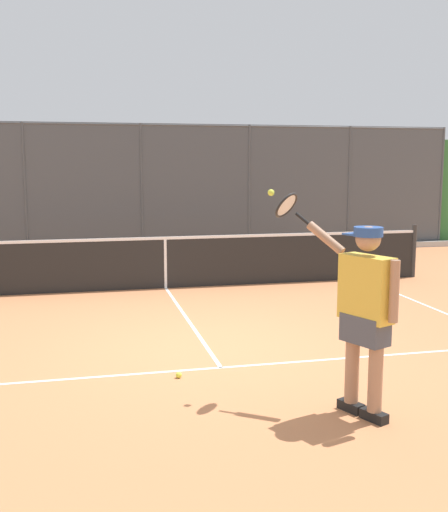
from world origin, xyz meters
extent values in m
plane|color=#C67A4C|center=(0.00, 0.00, 0.00)|extent=(60.00, 60.00, 0.00)
cube|color=white|center=(0.00, 0.86, 0.00)|extent=(6.16, 0.05, 0.01)
cube|color=white|center=(0.00, -1.48, 0.00)|extent=(0.05, 4.66, 0.01)
cylinder|color=#474C51|center=(-8.29, -8.07, 1.63)|extent=(0.07, 0.07, 3.27)
cylinder|color=#474C51|center=(-5.53, -8.07, 1.63)|extent=(0.07, 0.07, 3.27)
cylinder|color=#474C51|center=(-2.76, -8.07, 1.63)|extent=(0.07, 0.07, 3.27)
cylinder|color=#474C51|center=(0.00, -8.07, 1.63)|extent=(0.07, 0.07, 3.27)
cylinder|color=#474C51|center=(2.76, -8.07, 1.63)|extent=(0.07, 0.07, 3.27)
cylinder|color=#474C51|center=(0.00, -8.07, 3.23)|extent=(16.59, 0.05, 0.05)
cube|color=#474C51|center=(0.00, -8.07, 1.63)|extent=(16.59, 0.02, 3.27)
cube|color=#387A3D|center=(0.00, -8.72, 1.47)|extent=(19.59, 0.90, 2.94)
cube|color=#ADADA8|center=(0.00, -7.89, 0.07)|extent=(17.59, 0.18, 0.15)
cylinder|color=#2D2D2D|center=(-5.07, -3.81, 0.54)|extent=(0.09, 0.09, 1.07)
cube|color=black|center=(0.00, -3.81, 0.46)|extent=(10.05, 0.02, 0.91)
cube|color=white|center=(0.00, -3.81, 0.94)|extent=(10.05, 0.04, 0.05)
cube|color=white|center=(0.00, -3.81, 0.46)|extent=(0.05, 0.04, 0.91)
cube|color=black|center=(-1.03, 2.59, 0.04)|extent=(0.20, 0.28, 0.09)
cylinder|color=#A87A5B|center=(-1.03, 2.59, 0.50)|extent=(0.13, 0.13, 0.81)
cube|color=black|center=(-0.92, 2.34, 0.04)|extent=(0.20, 0.28, 0.09)
cylinder|color=#A87A5B|center=(-0.92, 2.34, 0.50)|extent=(0.13, 0.13, 0.81)
cube|color=#474C56|center=(-0.97, 2.47, 0.82)|extent=(0.37, 0.48, 0.26)
cube|color=gold|center=(-0.97, 2.47, 1.20)|extent=(0.39, 0.54, 0.59)
cylinder|color=#A87A5B|center=(-1.09, 2.75, 1.22)|extent=(0.08, 0.08, 0.54)
cylinder|color=#A87A5B|center=(-0.74, 2.06, 1.61)|extent=(0.32, 0.36, 0.30)
sphere|color=#A87A5B|center=(-0.97, 2.47, 1.65)|extent=(0.23, 0.23, 0.23)
cylinder|color=#284C93|center=(-0.97, 2.47, 1.71)|extent=(0.34, 0.34, 0.08)
cube|color=#284C93|center=(-0.92, 2.35, 1.67)|extent=(0.26, 0.26, 0.02)
cylinder|color=black|center=(-0.58, 1.87, 1.77)|extent=(0.13, 0.15, 0.13)
torus|color=black|center=(-0.46, 1.72, 1.90)|extent=(0.34, 0.33, 0.26)
cylinder|color=silver|center=(-0.46, 1.72, 1.90)|extent=(0.28, 0.27, 0.21)
sphere|color=#D6E042|center=(-0.35, 1.58, 2.02)|extent=(0.07, 0.07, 0.07)
sphere|color=#D6E042|center=(0.52, 1.08, 0.03)|extent=(0.07, 0.07, 0.07)
camera|label=1|loc=(1.50, 7.49, 2.31)|focal=43.68mm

